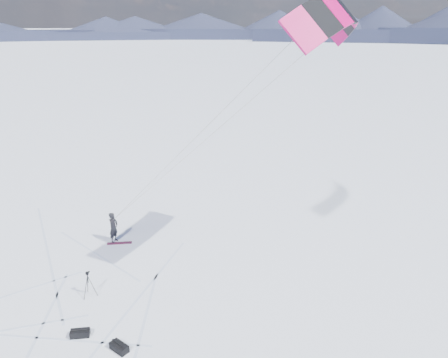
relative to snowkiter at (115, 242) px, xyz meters
The scene contains 9 objects.
ground 4.99m from the snowkiter, 64.01° to the right, with size 1800.00×1800.00×0.00m, color white.
horizon_hills 6.94m from the snowkiter, 64.01° to the right, with size 704.00×705.94×10.83m.
snow_tracks 5.42m from the snowkiter, 70.91° to the right, with size 17.62×14.39×0.01m.
snowkiter is the anchor object (origin of this frame).
snowboard 0.39m from the snowkiter, ahead, with size 1.40×0.26×0.04m, color maroon.
tripod 5.39m from the snowkiter, 62.57° to the right, with size 0.67×0.60×1.27m.
gear_bag_a 8.15m from the snowkiter, 59.96° to the right, with size 0.83×0.72×0.34m.
gear_bag_b 9.23m from the snowkiter, 49.24° to the right, with size 0.85×0.54×0.36m.
power_kite 16.69m from the snowkiter, ahead, with size 12.74×6.60×11.75m.
Camera 1 is at (13.58, -12.97, 12.00)m, focal length 35.00 mm.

